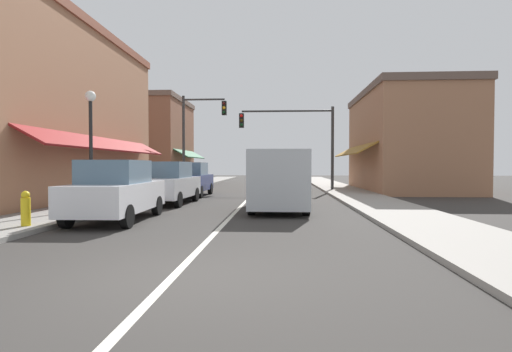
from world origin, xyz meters
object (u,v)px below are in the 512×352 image
object	(u,v)px
traffic_signal_mast_arm	(298,132)
fire_hydrant	(26,209)
parked_car_second_left	(169,183)
traffic_signal_left_corner	(197,128)
parked_car_third_left	(191,179)
van_in_lane	(279,178)
parked_car_nearest_left	(116,191)
street_lamp_left_near	(91,129)

from	to	relation	value
traffic_signal_mast_arm	fire_hydrant	world-z (taller)	traffic_signal_mast_arm
parked_car_second_left	traffic_signal_left_corner	xyz separation A→B (m)	(-0.81, 9.32, 3.15)
traffic_signal_mast_arm	fire_hydrant	distance (m)	17.38
parked_car_second_left	parked_car_third_left	xyz separation A→B (m)	(-0.08, 4.34, 0.00)
van_in_lane	parked_car_nearest_left	bearing A→B (deg)	-145.90
parked_car_second_left	traffic_signal_mast_arm	xyz separation A→B (m)	(5.74, 8.65, 2.80)
street_lamp_left_near	traffic_signal_mast_arm	bearing A→B (deg)	57.03
fire_hydrant	parked_car_third_left	bearing A→B (deg)	81.98
parked_car_nearest_left	fire_hydrant	xyz separation A→B (m)	(-1.54, -1.79, -0.33)
parked_car_second_left	street_lamp_left_near	bearing A→B (deg)	-119.61
traffic_signal_left_corner	street_lamp_left_near	xyz separation A→B (m)	(-1.02, -12.33, -1.17)
parked_car_third_left	traffic_signal_left_corner	distance (m)	5.93
traffic_signal_left_corner	parked_car_nearest_left	bearing A→B (deg)	-87.20
parked_car_nearest_left	parked_car_third_left	distance (m)	9.32
van_in_lane	street_lamp_left_near	size ratio (longest dim) A/B	1.24
parked_car_nearest_left	fire_hydrant	distance (m)	2.39
traffic_signal_left_corner	parked_car_second_left	bearing A→B (deg)	-85.05
van_in_lane	traffic_signal_mast_arm	size ratio (longest dim) A/B	0.87
van_in_lane	traffic_signal_left_corner	world-z (taller)	traffic_signal_left_corner
traffic_signal_mast_arm	fire_hydrant	xyz separation A→B (m)	(-7.38, -15.42, -3.13)
parked_car_third_left	fire_hydrant	distance (m)	11.23
parked_car_second_left	fire_hydrant	distance (m)	6.98
parked_car_nearest_left	traffic_signal_mast_arm	world-z (taller)	traffic_signal_mast_arm
parked_car_third_left	van_in_lane	distance (m)	7.71
parked_car_third_left	fire_hydrant	world-z (taller)	parked_car_third_left
parked_car_nearest_left	traffic_signal_mast_arm	bearing A→B (deg)	65.11
parked_car_nearest_left	traffic_signal_left_corner	xyz separation A→B (m)	(-0.70, 14.30, 3.15)
parked_car_nearest_left	traffic_signal_left_corner	size ratio (longest dim) A/B	0.67
parked_car_second_left	traffic_signal_mast_arm	world-z (taller)	traffic_signal_mast_arm
van_in_lane	traffic_signal_mast_arm	xyz separation A→B (m)	(1.14, 10.43, 2.53)
fire_hydrant	street_lamp_left_near	bearing A→B (deg)	92.78
street_lamp_left_near	fire_hydrant	distance (m)	4.42
van_in_lane	parked_car_third_left	bearing A→B (deg)	127.27
van_in_lane	traffic_signal_left_corner	distance (m)	12.68
traffic_signal_mast_arm	parked_car_second_left	bearing A→B (deg)	-123.54
traffic_signal_left_corner	street_lamp_left_near	bearing A→B (deg)	-94.75
parked_car_second_left	street_lamp_left_near	xyz separation A→B (m)	(-1.83, -3.01, 1.98)
parked_car_second_left	fire_hydrant	bearing A→B (deg)	-102.01
parked_car_third_left	traffic_signal_mast_arm	distance (m)	7.76
parked_car_third_left	street_lamp_left_near	distance (m)	7.82
parked_car_second_left	traffic_signal_mast_arm	distance (m)	10.75
parked_car_second_left	fire_hydrant	world-z (taller)	parked_car_second_left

